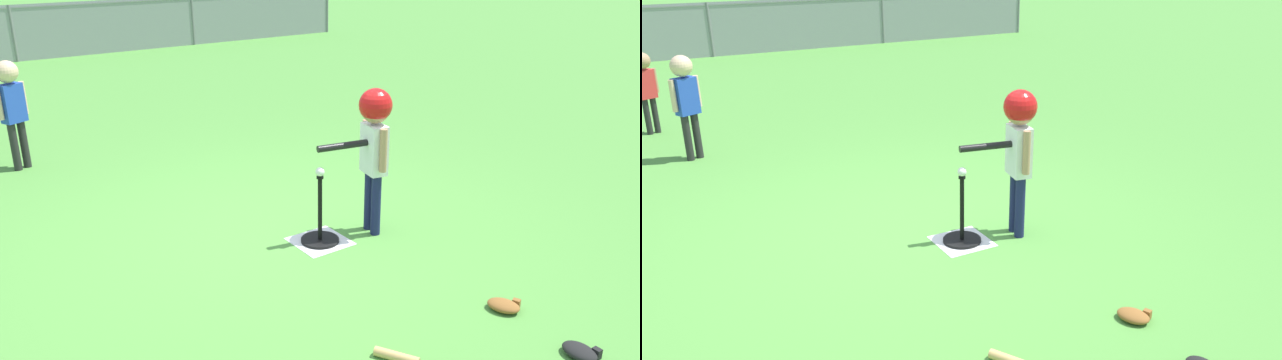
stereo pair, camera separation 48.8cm
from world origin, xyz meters
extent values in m
plane|color=#51933D|center=(0.00, 0.00, 0.00)|extent=(60.00, 60.00, 0.00)
cube|color=white|center=(0.27, -0.32, 0.00)|extent=(0.44, 0.44, 0.01)
cylinder|color=black|center=(0.27, -0.32, 0.01)|extent=(0.32, 0.32, 0.03)
cylinder|color=black|center=(0.27, -0.32, 0.30)|extent=(0.04, 0.04, 0.56)
cylinder|color=black|center=(0.27, -0.32, 0.57)|extent=(0.06, 0.06, 0.02)
sphere|color=white|center=(0.27, -0.32, 0.62)|extent=(0.07, 0.07, 0.07)
cylinder|color=#191E4C|center=(0.74, -0.47, 0.27)|extent=(0.08, 0.08, 0.54)
cylinder|color=#191E4C|center=(0.77, -0.35, 0.27)|extent=(0.08, 0.08, 0.54)
cube|color=white|center=(0.76, -0.41, 0.75)|extent=(0.19, 0.26, 0.42)
cylinder|color=tan|center=(0.73, -0.56, 0.78)|extent=(0.06, 0.06, 0.36)
cylinder|color=tan|center=(0.78, -0.27, 0.78)|extent=(0.06, 0.06, 0.36)
sphere|color=tan|center=(0.76, -0.41, 1.09)|extent=(0.24, 0.24, 0.24)
sphere|color=red|center=(0.76, -0.41, 1.12)|extent=(0.27, 0.27, 0.27)
cylinder|color=black|center=(0.55, -0.37, 0.81)|extent=(0.60, 0.17, 0.06)
cylinder|color=#262626|center=(-1.62, 4.44, 0.23)|extent=(0.07, 0.07, 0.47)
cylinder|color=#262626|center=(-1.72, 4.40, 0.23)|extent=(0.07, 0.07, 0.47)
cube|color=red|center=(-1.67, 4.42, 0.65)|extent=(0.24, 0.19, 0.36)
cylinder|color=tan|center=(-1.55, 4.47, 0.68)|extent=(0.05, 0.05, 0.31)
cylinder|color=#262626|center=(-1.30, 3.08, 0.27)|extent=(0.08, 0.08, 0.53)
cylinder|color=#262626|center=(-1.40, 3.03, 0.27)|extent=(0.08, 0.08, 0.53)
cube|color=#2347B7|center=(-1.35, 3.06, 0.74)|extent=(0.27, 0.23, 0.41)
cylinder|color=beige|center=(-1.22, 3.12, 0.77)|extent=(0.06, 0.06, 0.35)
cylinder|color=beige|center=(-1.48, 2.99, 0.77)|extent=(0.06, 0.06, 0.35)
sphere|color=beige|center=(-1.35, 3.06, 1.07)|extent=(0.24, 0.24, 0.24)
ellipsoid|color=brown|center=(0.68, -1.89, 0.04)|extent=(0.23, 0.26, 0.07)
cube|color=brown|center=(0.77, -1.93, 0.04)|extent=(0.06, 0.06, 0.06)
cylinder|color=slate|center=(0.00, 10.20, 0.57)|extent=(0.06, 0.06, 1.15)
cylinder|color=slate|center=(4.00, 10.20, 0.57)|extent=(0.06, 0.06, 1.15)
cylinder|color=slate|center=(8.00, 10.20, 0.57)|extent=(0.06, 0.06, 1.15)
cube|color=gray|center=(0.00, 10.20, 1.09)|extent=(16.00, 0.03, 0.03)
cube|color=gray|center=(0.00, 10.20, 0.57)|extent=(16.00, 0.01, 1.15)
camera|label=1|loc=(-2.46, -4.16, 2.34)|focal=35.23mm
camera|label=2|loc=(-2.05, -4.42, 2.34)|focal=35.23mm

